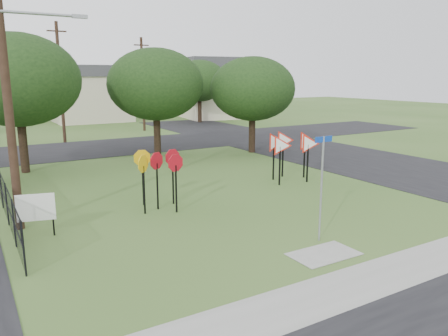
{
  "coord_description": "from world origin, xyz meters",
  "views": [
    {
      "loc": [
        -8.56,
        -11.09,
        5.07
      ],
      "look_at": [
        -0.16,
        3.0,
        1.6
      ],
      "focal_mm": 35.0,
      "sensor_mm": 36.0,
      "label": 1
    }
  ],
  "objects_px": {
    "street_name_sign": "(322,183)",
    "stop_sign_cluster": "(158,166)",
    "yield_sign_cluster": "(290,145)",
    "info_board": "(36,209)"
  },
  "relations": [
    {
      "from": "street_name_sign",
      "to": "stop_sign_cluster",
      "type": "relative_size",
      "value": 1.46
    },
    {
      "from": "street_name_sign",
      "to": "stop_sign_cluster",
      "type": "height_order",
      "value": "street_name_sign"
    },
    {
      "from": "street_name_sign",
      "to": "info_board",
      "type": "relative_size",
      "value": 2.28
    },
    {
      "from": "street_name_sign",
      "to": "stop_sign_cluster",
      "type": "xyz_separation_m",
      "value": [
        -3.01,
        5.7,
        -0.18
      ]
    },
    {
      "from": "yield_sign_cluster",
      "to": "info_board",
      "type": "xyz_separation_m",
      "value": [
        -11.93,
        -2.1,
        -0.81
      ]
    },
    {
      "from": "stop_sign_cluster",
      "to": "info_board",
      "type": "xyz_separation_m",
      "value": [
        -4.54,
        -0.96,
        -0.73
      ]
    },
    {
      "from": "street_name_sign",
      "to": "yield_sign_cluster",
      "type": "relative_size",
      "value": 1.09
    },
    {
      "from": "street_name_sign",
      "to": "info_board",
      "type": "bearing_deg",
      "value": 147.87
    },
    {
      "from": "stop_sign_cluster",
      "to": "yield_sign_cluster",
      "type": "relative_size",
      "value": 0.75
    },
    {
      "from": "street_name_sign",
      "to": "stop_sign_cluster",
      "type": "bearing_deg",
      "value": 117.83
    }
  ]
}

